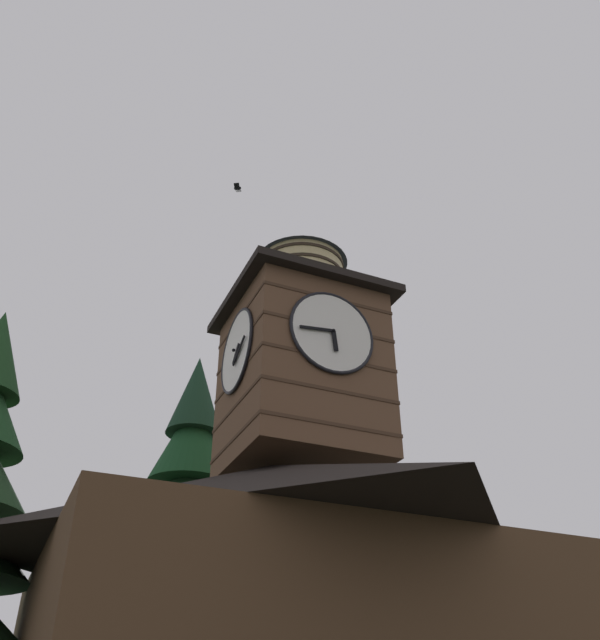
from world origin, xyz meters
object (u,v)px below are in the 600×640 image
Objects in this scene: moon at (327,516)px; flying_bird_low at (337,258)px; building_main at (268,622)px; pine_tree_behind at (180,587)px; flying_bird_high at (238,188)px; clock_tower at (301,359)px.

flying_bird_low reaches higher than moon.
building_main is 7.31m from pine_tree_behind.
moon is at bearing -121.90° from flying_bird_high.
flying_bird_high reaches higher than flying_bird_low.
pine_tree_behind reaches higher than building_main.
flying_bird_low is at bearing -179.18° from flying_bird_high.
clock_tower is 7.26m from flying_bird_low.
building_main is 5.39× the size of moon.
flying_bird_high reaches higher than building_main.
clock_tower is 15.53× the size of flying_bird_high.
flying_bird_low reaches higher than clock_tower.
pine_tree_behind is 14.38m from flying_bird_high.
flying_bird_high is at bearing 86.67° from pine_tree_behind.
pine_tree_behind is 13.09m from flying_bird_low.
flying_bird_high is 0.72× the size of flying_bird_low.
building_main is at bearing 104.46° from flying_bird_high.
clock_tower is (-0.93, -0.15, 7.27)m from building_main.
flying_bird_high is at bearing -75.54° from building_main.
flying_bird_low is (-3.97, 4.41, 11.67)m from pine_tree_behind.
flying_bird_low is at bearing 132.00° from pine_tree_behind.
flying_bird_low reaches higher than pine_tree_behind.
pine_tree_behind is 27.84× the size of flying_bird_high.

